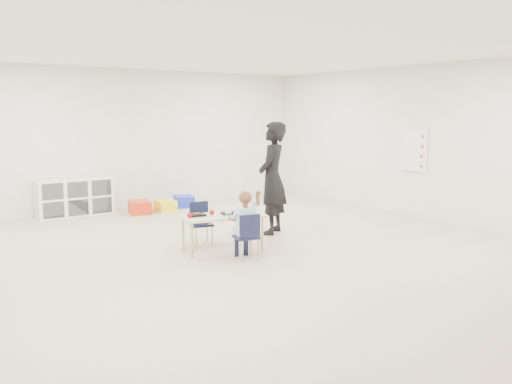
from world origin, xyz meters
TOP-DOWN VIEW (x-y plane):
  - room at (0.00, 0.00)m, footprint 9.00×9.02m
  - table at (-0.32, 0.40)m, footprint 1.23×0.79m
  - chair_near at (-0.28, -0.13)m, footprint 0.36×0.34m
  - chair_far at (-0.36, 0.92)m, footprint 0.36×0.34m
  - child at (-0.28, -0.13)m, footprint 0.49×0.49m
  - lunch_tray_near at (-0.20, 0.40)m, footprint 0.25×0.20m
  - lunch_tray_far at (-0.65, 0.53)m, footprint 0.25×0.20m
  - milk_carton at (-0.29, 0.29)m, footprint 0.08×0.08m
  - bread_roll at (-0.08, 0.26)m, footprint 0.09×0.09m
  - apple_near at (-0.44, 0.49)m, footprint 0.07×0.07m
  - apple_far at (-0.80, 0.47)m, footprint 0.07×0.07m
  - cubby_shelf at (-1.20, 4.28)m, footprint 1.40×0.40m
  - rules_poster at (3.98, 0.60)m, footprint 0.02×0.60m
  - adult at (0.94, 0.92)m, footprint 0.78×0.74m
  - bin_red at (-0.11, 3.79)m, footprint 0.50×0.58m
  - bin_yellow at (0.41, 3.75)m, footprint 0.37×0.46m
  - bin_blue at (0.95, 3.98)m, footprint 0.46×0.54m

SIDE VIEW (x-z plane):
  - bin_yellow at x=0.41m, z-range 0.00..0.22m
  - bin_blue at x=0.95m, z-range 0.00..0.23m
  - bin_red at x=-0.11m, z-range 0.00..0.24m
  - table at x=-0.32m, z-range 0.00..0.53m
  - chair_near at x=-0.28m, z-range 0.00..0.62m
  - chair_far at x=-0.36m, z-range 0.00..0.62m
  - cubby_shelf at x=-1.20m, z-range 0.00..0.70m
  - child at x=-0.28m, z-range 0.00..0.98m
  - lunch_tray_near at x=-0.20m, z-range 0.52..0.55m
  - lunch_tray_far at x=-0.65m, z-range 0.52..0.55m
  - bread_roll at x=-0.08m, z-range 0.52..0.59m
  - apple_near at x=-0.44m, z-range 0.52..0.59m
  - apple_far at x=-0.80m, z-range 0.52..0.59m
  - milk_carton at x=-0.29m, z-range 0.52..0.62m
  - adult at x=0.94m, z-range 0.00..1.80m
  - rules_poster at x=3.98m, z-range 0.85..1.65m
  - room at x=0.00m, z-range 0.00..2.80m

